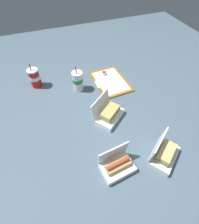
% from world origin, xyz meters
% --- Properties ---
extents(ground_plane, '(3.20, 3.20, 0.00)m').
position_xyz_m(ground_plane, '(0.00, 0.00, 0.00)').
color(ground_plane, '#4C6070').
extents(food_tray, '(0.38, 0.28, 0.01)m').
position_xyz_m(food_tray, '(-0.36, 0.22, 0.01)').
color(food_tray, '#A56619').
rests_on(food_tray, ground_plane).
extents(ketchup_cup, '(0.04, 0.04, 0.02)m').
position_xyz_m(ketchup_cup, '(-0.47, 0.20, 0.03)').
color(ketchup_cup, white).
rests_on(ketchup_cup, food_tray).
extents(napkin_stack, '(0.10, 0.10, 0.00)m').
position_xyz_m(napkin_stack, '(-0.35, 0.13, 0.02)').
color(napkin_stack, white).
rests_on(napkin_stack, food_tray).
extents(plastic_fork, '(0.11, 0.02, 0.00)m').
position_xyz_m(plastic_fork, '(-0.40, 0.28, 0.02)').
color(plastic_fork, white).
rests_on(plastic_fork, food_tray).
extents(clamshell_sandwich_center, '(0.25, 0.26, 0.16)m').
position_xyz_m(clamshell_sandwich_center, '(0.01, 0.05, 0.04)').
color(clamshell_sandwich_center, white).
rests_on(clamshell_sandwich_center, ground_plane).
extents(clamshell_sandwich_left, '(0.22, 0.24, 0.16)m').
position_xyz_m(clamshell_sandwich_left, '(0.40, 0.23, 0.04)').
color(clamshell_sandwich_left, white).
rests_on(clamshell_sandwich_left, ground_plane).
extents(clamshell_hotdog_front, '(0.15, 0.20, 0.16)m').
position_xyz_m(clamshell_hotdog_front, '(0.37, -0.05, 0.04)').
color(clamshell_hotdog_front, white).
rests_on(clamshell_hotdog_front, ground_plane).
extents(soda_cup_left, '(0.09, 0.09, 0.22)m').
position_xyz_m(soda_cup_left, '(-0.53, -0.38, 0.08)').
color(soda_cup_left, red).
rests_on(soda_cup_left, ground_plane).
extents(soda_cup_back, '(0.09, 0.09, 0.22)m').
position_xyz_m(soda_cup_back, '(-0.37, -0.06, 0.08)').
color(soda_cup_back, white).
rests_on(soda_cup_back, ground_plane).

